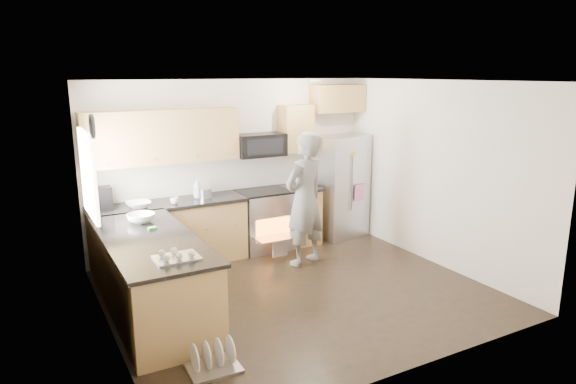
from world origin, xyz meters
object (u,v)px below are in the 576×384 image
person (305,199)px  dish_rack (213,362)px  refrigerator (339,186)px  stove_range (263,207)px

person → dish_rack: bearing=25.3°
person → dish_rack: size_ratio=3.92×
person → refrigerator: bearing=-160.6°
stove_range → person: bearing=-75.4°
stove_range → dish_rack: stove_range is taller
person → dish_rack: person is taller
stove_range → refrigerator: stove_range is taller
dish_rack → refrigerator: bearing=40.4°
dish_rack → person: bearing=42.4°
refrigerator → dish_rack: bearing=-149.6°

